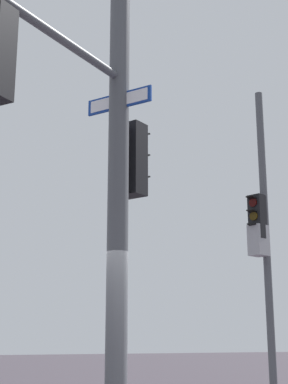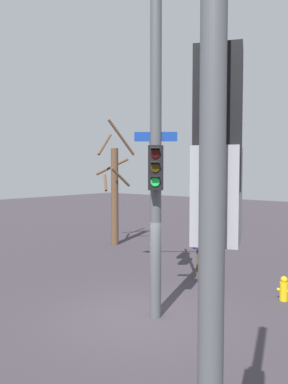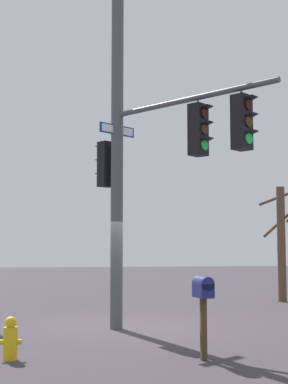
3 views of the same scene
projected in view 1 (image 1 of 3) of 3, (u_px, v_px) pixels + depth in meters
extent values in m
cylinder|color=#4C4F54|center=(119.00, 90.00, 8.46)|extent=(0.29, 0.29, 9.75)
cylinder|color=#4C4F54|center=(15.00, 8.00, 6.67)|extent=(2.77, 3.56, 0.12)
cube|color=black|center=(132.00, 160.00, 8.52)|extent=(0.47, 0.45, 1.10)
cylinder|color=#2F0403|center=(139.00, 141.00, 8.74)|extent=(0.20, 0.14, 0.22)
cube|color=black|center=(142.00, 135.00, 8.83)|extent=(0.26, 0.25, 0.06)
cylinder|color=#352504|center=(139.00, 163.00, 8.65)|extent=(0.20, 0.14, 0.22)
cube|color=black|center=(142.00, 156.00, 8.74)|extent=(0.26, 0.25, 0.06)
cylinder|color=#19D147|center=(139.00, 184.00, 8.57)|extent=(0.20, 0.14, 0.22)
cube|color=black|center=(142.00, 178.00, 8.66)|extent=(0.26, 0.25, 0.06)
cube|color=navy|center=(119.00, 101.00, 8.41)|extent=(0.90, 0.68, 0.24)
cube|color=white|center=(118.00, 101.00, 8.40)|extent=(0.81, 0.60, 0.18)
cylinder|color=#4C4F54|center=(266.00, 236.00, 14.32)|extent=(0.19, 0.19, 7.61)
cube|color=#99999E|center=(259.00, 240.00, 14.07)|extent=(0.49, 0.54, 0.75)
cube|color=black|center=(257.00, 217.00, 14.21)|extent=(0.45, 0.42, 1.10)
cylinder|color=#2F0403|center=(253.00, 203.00, 14.18)|extent=(0.21, 0.12, 0.22)
cube|color=black|center=(251.00, 197.00, 14.16)|extent=(0.26, 0.23, 0.06)
cylinder|color=#352504|center=(254.00, 216.00, 14.10)|extent=(0.21, 0.12, 0.22)
cube|color=black|center=(252.00, 211.00, 14.08)|extent=(0.26, 0.23, 0.06)
cylinder|color=#19D147|center=(254.00, 230.00, 14.02)|extent=(0.21, 0.12, 0.22)
cube|color=black|center=(252.00, 225.00, 14.00)|extent=(0.26, 0.23, 0.06)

